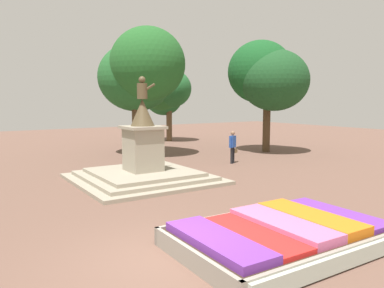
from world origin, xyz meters
TOP-DOWN VIEW (x-y plane):
  - ground_plane at (0.00, 0.00)m, footprint 79.16×79.16m
  - flower_planter at (2.75, -0.80)m, footprint 5.18×3.42m
  - statue_monument at (3.17, 7.55)m, footprint 5.55×5.55m
  - pedestrian_with_handbag at (9.17, 8.90)m, footprint 0.70×0.38m
  - park_tree_far_left at (11.78, 20.89)m, footprint 3.85×4.21m
  - park_tree_behind_statue at (6.51, 14.50)m, footprint 4.81×5.81m
  - park_tree_far_right at (13.81, 11.10)m, footprint 4.75×5.20m

SIDE VIEW (x-z plane):
  - ground_plane at x=0.00m, z-range 0.00..0.00m
  - flower_planter at x=2.75m, z-range -0.04..0.57m
  - statue_monument at x=3.17m, z-range -1.48..2.91m
  - pedestrian_with_handbag at x=9.17m, z-range 0.12..1.89m
  - park_tree_far_left at x=11.78m, z-range 1.11..7.08m
  - park_tree_far_right at x=13.81m, z-range 1.30..8.60m
  - park_tree_behind_statue at x=6.51m, z-range 1.31..9.09m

